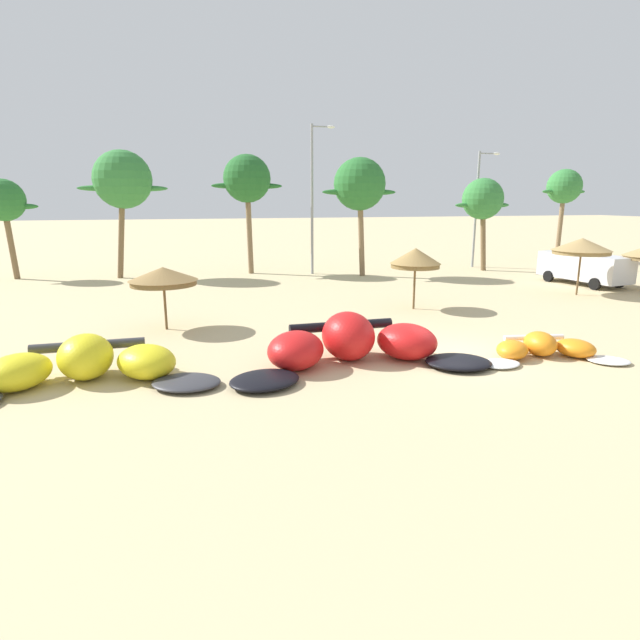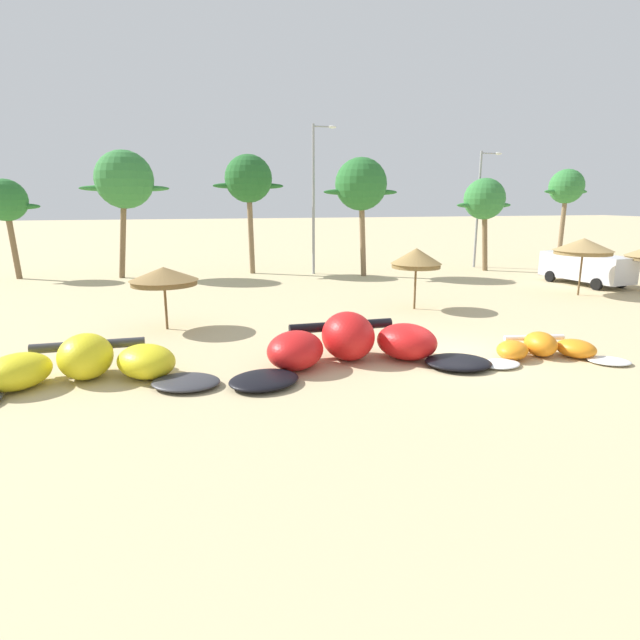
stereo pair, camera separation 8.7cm
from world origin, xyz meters
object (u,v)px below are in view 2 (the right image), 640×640
Objects in this scene: kite_left_of_center at (544,349)px; beach_umbrella_near_palms at (583,246)px; palm_leftmost at (5,202)px; palm_left_of_gap at (248,180)px; beach_umbrella_middle at (416,258)px; palm_center_right at (485,200)px; palm_right_of_gap at (566,188)px; beach_umbrella_near_van at (164,276)px; lamppost_west_center at (480,203)px; kite_left at (352,345)px; lamppost_west at (315,193)px; palm_left at (124,180)px; parked_van at (584,266)px; kite_far_left at (84,365)px; palm_center_left at (361,185)px.

beach_umbrella_near_palms is at bearing 44.10° from kite_left_of_center.
palm_leftmost is 15.25m from palm_left_of_gap.
beach_umbrella_middle is at bearing -36.89° from palm_leftmost.
palm_right_of_gap is (9.55, 3.30, 0.95)m from palm_center_right.
beach_umbrella_near_van is 26.59m from lamppost_west_center.
kite_left is 24.53m from palm_center_right.
lamppost_west is (-21.42, -1.62, -0.49)m from palm_right_of_gap.
beach_umbrella_near_van is at bearing -125.48° from lamppost_west.
kite_left is at bearing 169.55° from kite_left_of_center.
beach_umbrella_near_palms is at bearing -45.69° from lamppost_west.
beach_umbrella_middle is 26.11m from palm_leftmost.
lamppost_west is at bearing 171.93° from palm_center_right.
palm_left reaches higher than kite_left_of_center.
beach_umbrella_near_van is at bearing -153.87° from palm_right_of_gap.
beach_umbrella_near_van is 15.91m from palm_left.
kite_left_of_center is at bearing -84.35° from lamppost_west.
palm_center_right reaches higher than kite_left.
kite_left_of_center is 13.98m from beach_umbrella_near_van.
parked_van is (2.90, 2.93, -1.52)m from beach_umbrella_near_palms.
lamppost_west_center is at bearing 1.15° from lamppost_west.
palm_center_right reaches higher than kite_far_left.
palm_leftmost is at bearing 174.32° from palm_left_of_gap.
beach_umbrella_near_palms is 27.36m from palm_left.
kite_left_of_center is at bearing -31.52° from beach_umbrella_near_van.
beach_umbrella_near_palms is 0.47× the size of palm_center_right.
kite_far_left is at bearing -110.15° from palm_left_of_gap.
beach_umbrella_near_van reaches higher than kite_left.
lamppost_west_center reaches higher than palm_leftmost.
beach_umbrella_near_van is 0.27× the size of lamppost_west.
beach_umbrella_near_palms is at bearing -92.14° from palm_center_right.
palm_center_right is (23.77, 17.75, 4.49)m from kite_far_left.
palm_center_left is at bearing 131.99° from beach_umbrella_near_palms.
kite_left is 0.86× the size of lamppost_west.
beach_umbrella_near_van is at bearing -168.70° from parked_van.
palm_leftmost reaches higher than beach_umbrella_middle.
palm_center_right is 0.77× the size of lamppost_west_center.
palm_center_left reaches higher than palm_leftmost.
kite_far_left is 6.36m from beach_umbrella_near_van.
beach_umbrella_near_palms is 0.40× the size of palm_center_left.
lamppost_west is 1.16× the size of lamppost_west_center.
palm_right_of_gap is at bearing 10.50° from palm_center_left.
beach_umbrella_middle is 13.62m from parked_van.
palm_center_right is at bearing 48.57° from kite_left.
beach_umbrella_middle is 15.44m from palm_center_right.
lamppost_west reaches higher than kite_left_of_center.
palm_left is (-0.24, 20.95, 5.70)m from kite_far_left.
kite_left_of_center is 0.67× the size of palm_right_of_gap.
parked_van is (24.14, 4.82, -1.03)m from beach_umbrella_near_van.
beach_umbrella_near_van is at bearing -175.20° from beach_umbrella_middle.
palm_left is at bearing 90.66° from kite_far_left.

